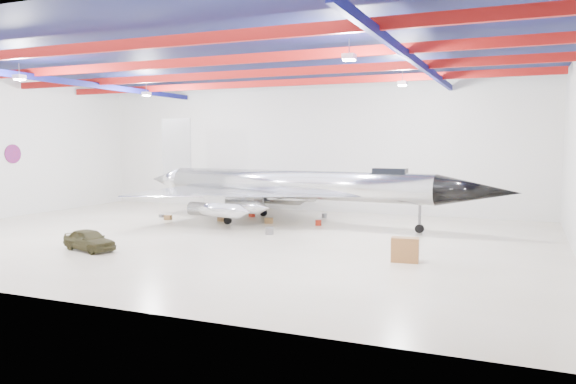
% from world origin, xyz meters
% --- Properties ---
extents(floor, '(40.00, 40.00, 0.00)m').
position_xyz_m(floor, '(0.00, 0.00, 0.00)').
color(floor, beige).
rests_on(floor, ground).
extents(wall_back, '(40.00, 0.00, 40.00)m').
position_xyz_m(wall_back, '(0.00, 15.00, 5.50)').
color(wall_back, silver).
rests_on(wall_back, floor).
extents(ceiling, '(40.00, 40.00, 0.00)m').
position_xyz_m(ceiling, '(0.00, 0.00, 11.00)').
color(ceiling, '#0A0F38').
rests_on(ceiling, wall_back).
extents(ceiling_structure, '(39.50, 29.50, 1.08)m').
position_xyz_m(ceiling_structure, '(0.00, 0.00, 10.32)').
color(ceiling_structure, maroon).
rests_on(ceiling_structure, ceiling).
extents(wall_roundel, '(0.10, 1.50, 1.50)m').
position_xyz_m(wall_roundel, '(-19.94, 2.00, 5.00)').
color(wall_roundel, '#B21414').
rests_on(wall_roundel, wall_left).
extents(jet_aircraft, '(28.69, 17.76, 7.82)m').
position_xyz_m(jet_aircraft, '(2.03, 6.98, 2.56)').
color(jet_aircraft, silver).
rests_on(jet_aircraft, floor).
extents(jeep, '(3.70, 2.26, 1.18)m').
position_xyz_m(jeep, '(-4.38, -6.85, 0.59)').
color(jeep, '#3A361D').
rests_on(jeep, floor).
extents(desk, '(1.40, 0.82, 1.22)m').
position_xyz_m(desk, '(12.12, -3.21, 0.61)').
color(desk, brown).
rests_on(desk, floor).
extents(crate_ply, '(0.57, 0.48, 0.36)m').
position_xyz_m(crate_ply, '(-7.58, 5.12, 0.18)').
color(crate_ply, olive).
rests_on(crate_ply, floor).
extents(toolbox_red, '(0.50, 0.45, 0.29)m').
position_xyz_m(toolbox_red, '(-2.41, 9.10, 0.15)').
color(toolbox_red, '#A02010').
rests_on(toolbox_red, floor).
extents(engine_drum, '(0.70, 0.70, 0.47)m').
position_xyz_m(engine_drum, '(2.46, 1.84, 0.24)').
color(engine_drum, '#59595B').
rests_on(engine_drum, floor).
extents(parts_bin, '(0.67, 0.59, 0.40)m').
position_xyz_m(parts_bin, '(0.32, 6.41, 0.20)').
color(parts_bin, olive).
rests_on(parts_bin, floor).
extents(crate_small, '(0.37, 0.31, 0.24)m').
position_xyz_m(crate_small, '(-8.87, 6.08, 0.12)').
color(crate_small, '#59595B').
rests_on(crate_small, floor).
extents(tool_chest, '(0.54, 0.54, 0.40)m').
position_xyz_m(tool_chest, '(4.03, 6.78, 0.20)').
color(tool_chest, '#A02010').
rests_on(tool_chest, floor).
extents(oil_barrel, '(0.56, 0.48, 0.35)m').
position_xyz_m(oil_barrel, '(-3.39, 5.97, 0.18)').
color(oil_barrel, olive).
rests_on(oil_barrel, floor).
extents(spares_box, '(0.47, 0.47, 0.37)m').
position_xyz_m(spares_box, '(3.12, 10.72, 0.18)').
color(spares_box, '#59595B').
rests_on(spares_box, floor).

